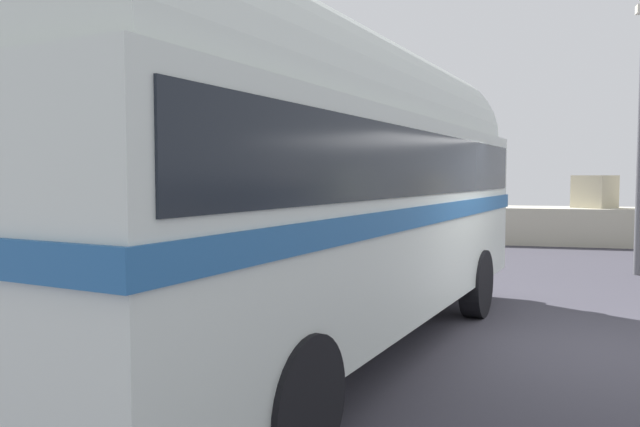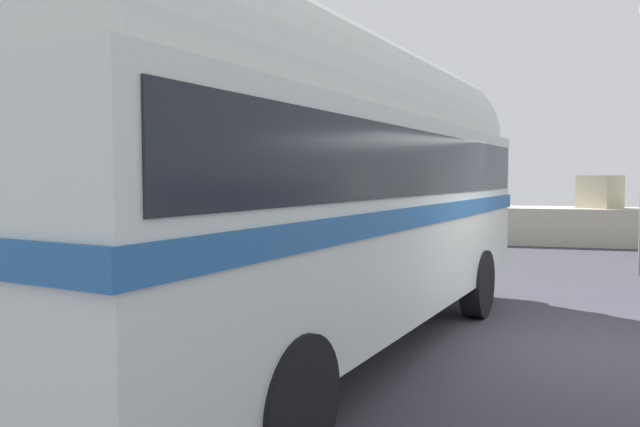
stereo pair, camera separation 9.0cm
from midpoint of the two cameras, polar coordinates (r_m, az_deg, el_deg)
ground at (r=7.91m, az=23.81°, el=-11.56°), size 32.00×26.00×0.02m
breakwater at (r=19.41m, az=17.95°, el=-0.50°), size 31.36×2.12×2.47m
vintage_coach at (r=6.85m, az=0.10°, el=3.71°), size 4.27×8.90×3.70m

